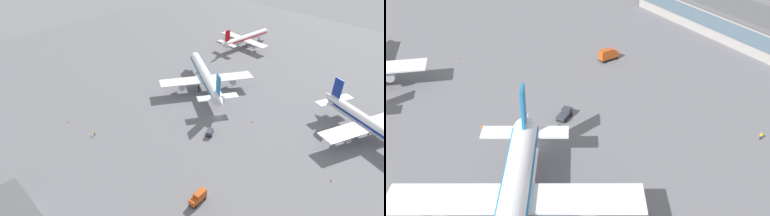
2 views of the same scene
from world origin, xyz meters
TOP-DOWN VIEW (x-y plane):
  - ground at (0.00, 0.00)m, footprint 288.00×288.00m
  - airplane_at_gate at (-19.01, 12.95)m, footprint 45.39×38.13m
  - airplane_taxiing at (46.33, 27.19)m, footprint 47.22×38.95m
  - airplane_distant at (-37.97, 65.40)m, footprint 32.00×39.80m
  - catering_truck at (24.57, -35.53)m, footprint 2.47×5.70m
  - pushback_tractor at (5.63, -10.68)m, footprint 4.03×4.71m
  - ground_crew_worker at (-22.73, -40.29)m, footprint 0.54×0.54m
  - safety_cone_near_gate at (-36.40, -43.31)m, footprint 0.44×0.44m
  - safety_cone_mid_apron at (11.71, 6.29)m, footprint 0.44×0.44m
  - safety_cone_far_side at (46.74, -1.55)m, footprint 0.44×0.44m

SIDE VIEW (x-z plane):
  - ground at x=0.00m, z-range 0.00..0.00m
  - safety_cone_near_gate at x=-36.40m, z-range 0.00..0.60m
  - safety_cone_mid_apron at x=11.71m, z-range 0.00..0.60m
  - safety_cone_far_side at x=46.74m, z-range 0.00..0.60m
  - ground_crew_worker at x=-22.73m, z-range 0.01..1.68m
  - pushback_tractor at x=5.63m, z-range 0.02..1.92m
  - catering_truck at x=24.57m, z-range 0.05..3.35m
  - airplane_distant at x=-37.97m, z-range -1.65..10.45m
  - airplane_taxiing at x=46.33m, z-range -2.04..12.94m
  - airplane_at_gate at x=-19.01m, z-range -2.12..13.42m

